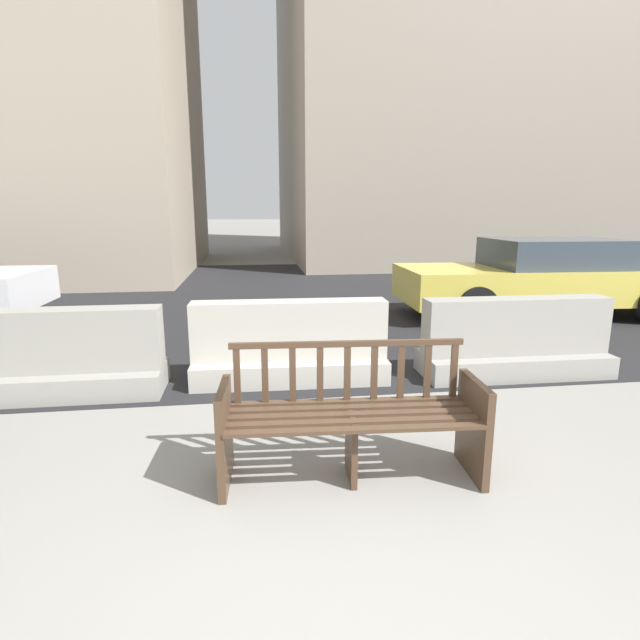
{
  "coord_description": "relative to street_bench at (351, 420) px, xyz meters",
  "views": [
    {
      "loc": [
        -0.34,
        -1.72,
        1.74
      ],
      "look_at": [
        0.28,
        2.75,
        0.75
      ],
      "focal_mm": 28.0,
      "sensor_mm": 36.0,
      "label": 1
    }
  ],
  "objects": [
    {
      "name": "jersey_barrier_right",
      "position": [
        2.17,
        1.86,
        -0.06
      ],
      "size": [
        2.01,
        0.69,
        0.84
      ],
      "color": "gray",
      "rests_on": "ground"
    },
    {
      "name": "street_bench",
      "position": [
        0.0,
        0.0,
        0.0
      ],
      "size": [
        1.72,
        0.63,
        0.88
      ],
      "color": "#473323",
      "rests_on": "ground"
    },
    {
      "name": "jersey_barrier_centre",
      "position": [
        -0.25,
        2.01,
        -0.06
      ],
      "size": [
        2.02,
        0.74,
        0.84
      ],
      "color": "#ADA89E",
      "rests_on": "ground"
    },
    {
      "name": "ground_plane",
      "position": [
        -0.28,
        -1.27,
        -0.4
      ],
      "size": [
        200.0,
        200.0,
        0.0
      ],
      "primitive_type": "plane",
      "color": "gray"
    },
    {
      "name": "street_asphalt",
      "position": [
        -0.28,
        7.43,
        -0.39
      ],
      "size": [
        120.0,
        12.0,
        0.01
      ],
      "primitive_type": "cube",
      "color": "black",
      "rests_on": "ground"
    },
    {
      "name": "jersey_barrier_left",
      "position": [
        -2.5,
        1.88,
        -0.06
      ],
      "size": [
        2.0,
        0.68,
        0.84
      ],
      "color": "gray",
      "rests_on": "ground"
    },
    {
      "name": "car_taxi_near",
      "position": [
        4.23,
        4.73,
        0.25
      ],
      "size": [
        4.72,
        1.96,
        1.28
      ],
      "color": "#DBC64C",
      "rests_on": "ground"
    }
  ]
}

